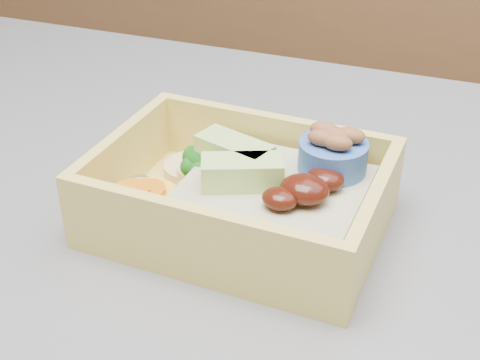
% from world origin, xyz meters
% --- Properties ---
extents(bento_box, '(0.19, 0.14, 0.07)m').
position_xyz_m(bento_box, '(0.05, 0.01, 0.94)').
color(bento_box, '#DEC55B').
rests_on(bento_box, island).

